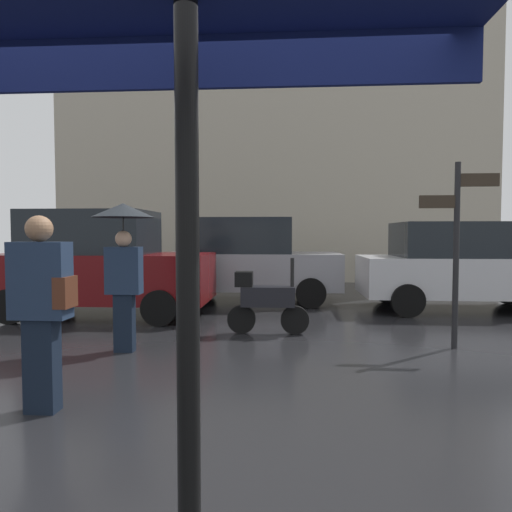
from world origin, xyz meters
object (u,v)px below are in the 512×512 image
object	(u,v)px
parked_car_left	(460,266)
parked_car_distant	(100,264)
pedestrian_with_umbrella	(123,243)
parked_scooter	(265,300)
parked_car_right	(250,260)
pedestrian_with_bag	(42,302)
street_signpost	(457,235)

from	to	relation	value
parked_car_left	parked_car_distant	bearing A→B (deg)	5.72
pedestrian_with_umbrella	parked_car_distant	bearing A→B (deg)	-124.70
parked_scooter	parked_car_right	distance (m)	3.56
pedestrian_with_bag	parked_scooter	bearing A→B (deg)	-4.13
pedestrian_with_umbrella	street_signpost	world-z (taller)	street_signpost
parked_car_right	parked_car_distant	size ratio (longest dim) A/B	0.99
parked_car_left	parked_car_distant	size ratio (longest dim) A/B	1.01
parked_scooter	street_signpost	xyz separation A→B (m)	(2.73, -0.74, 1.05)
pedestrian_with_umbrella	street_signpost	xyz separation A→B (m)	(4.61, 0.50, 0.11)
parked_car_distant	parked_scooter	bearing A→B (deg)	146.23
pedestrian_with_bag	parked_car_left	bearing A→B (deg)	-19.98
pedestrian_with_umbrella	pedestrian_with_bag	distance (m)	2.16
parked_scooter	parked_car_distant	distance (m)	3.62
parked_car_left	street_signpost	world-z (taller)	street_signpost
pedestrian_with_umbrella	pedestrian_with_bag	size ratio (longest dim) A/B	1.14
pedestrian_with_bag	parked_car_right	world-z (taller)	parked_car_right
parked_car_right	street_signpost	distance (m)	5.37
parked_scooter	parked_car_left	xyz separation A→B (m)	(4.02, 2.56, 0.40)
parked_car_left	parked_scooter	bearing A→B (deg)	28.98
pedestrian_with_bag	parked_car_left	size ratio (longest dim) A/B	0.42
pedestrian_with_umbrella	parked_scooter	distance (m)	2.44
parked_car_right	pedestrian_with_bag	bearing A→B (deg)	-105.35
parked_car_left	pedestrian_with_umbrella	bearing A→B (deg)	29.27
pedestrian_with_umbrella	street_signpost	size ratio (longest dim) A/B	0.78
parked_scooter	parked_car_left	bearing A→B (deg)	47.84
street_signpost	parked_car_right	bearing A→B (deg)	127.76
pedestrian_with_umbrella	street_signpost	bearing A→B (deg)	122.54
parked_car_right	parked_scooter	bearing A→B (deg)	-85.65
parked_scooter	street_signpost	distance (m)	3.01
parked_scooter	parked_car_distant	size ratio (longest dim) A/B	0.32
parked_car_left	parked_car_right	distance (m)	4.65
pedestrian_with_bag	parked_scooter	xyz separation A→B (m)	(1.85, 3.35, -0.46)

